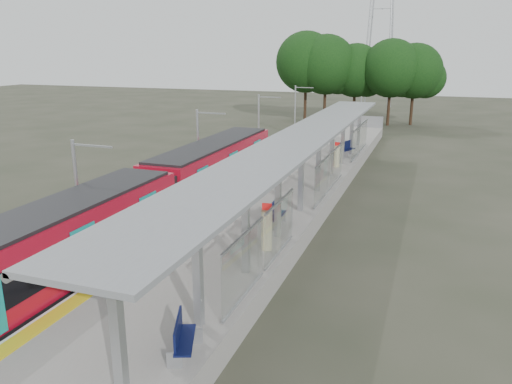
% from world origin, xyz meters
% --- Properties ---
extents(ground, '(200.00, 200.00, 0.00)m').
position_xyz_m(ground, '(0.00, 0.00, 0.00)').
color(ground, '#474438').
rests_on(ground, ground).
extents(trackbed, '(3.00, 70.00, 0.24)m').
position_xyz_m(trackbed, '(-4.50, 20.00, 0.12)').
color(trackbed, '#59544C').
rests_on(trackbed, ground).
extents(platform, '(6.00, 50.00, 1.00)m').
position_xyz_m(platform, '(0.00, 20.00, 0.50)').
color(platform, gray).
rests_on(platform, ground).
extents(tactile_strip, '(0.60, 50.00, 0.02)m').
position_xyz_m(tactile_strip, '(-2.55, 20.00, 1.01)').
color(tactile_strip, yellow).
rests_on(tactile_strip, platform).
extents(end_fence, '(6.00, 0.10, 1.20)m').
position_xyz_m(end_fence, '(0.00, 44.95, 1.60)').
color(end_fence, '#9EA0A5').
rests_on(end_fence, platform).
extents(train, '(2.74, 27.60, 3.62)m').
position_xyz_m(train, '(-4.50, 10.35, 2.05)').
color(train, black).
rests_on(train, ground).
extents(canopy, '(3.27, 38.00, 3.66)m').
position_xyz_m(canopy, '(1.61, 16.19, 4.20)').
color(canopy, '#9EA0A5').
rests_on(canopy, platform).
extents(tree_cluster, '(20.45, 9.09, 11.48)m').
position_xyz_m(tree_cluster, '(-2.05, 54.22, 7.09)').
color(tree_cluster, '#382316').
rests_on(tree_cluster, ground).
extents(catenary_masts, '(2.08, 48.16, 5.40)m').
position_xyz_m(catenary_masts, '(-6.22, 19.00, 2.91)').
color(catenary_masts, '#9EA0A5').
rests_on(catenary_masts, ground).
extents(bench_near, '(1.02, 1.61, 1.06)m').
position_xyz_m(bench_near, '(2.24, 0.44, 1.56)').
color(bench_near, '#0D1444').
rests_on(bench_near, platform).
extents(bench_mid, '(0.58, 1.68, 1.13)m').
position_xyz_m(bench_mid, '(1.45, 11.36, 1.60)').
color(bench_mid, '#0D1444').
rests_on(bench_mid, platform).
extents(bench_far, '(1.06, 1.74, 1.14)m').
position_xyz_m(bench_far, '(1.81, 28.86, 1.60)').
color(bench_far, '#0D1444').
rests_on(bench_far, platform).
extents(info_pillar_near, '(0.46, 0.46, 2.03)m').
position_xyz_m(info_pillar_near, '(2.03, 8.36, 1.88)').
color(info_pillar_near, beige).
rests_on(info_pillar_near, platform).
extents(info_pillar_far, '(0.40, 0.40, 1.79)m').
position_xyz_m(info_pillar_far, '(1.85, 24.70, 1.78)').
color(info_pillar_far, beige).
rests_on(info_pillar_far, platform).
extents(litter_bin, '(0.53, 0.53, 0.86)m').
position_xyz_m(litter_bin, '(1.18, 8.17, 1.43)').
color(litter_bin, '#9EA0A5').
rests_on(litter_bin, platform).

